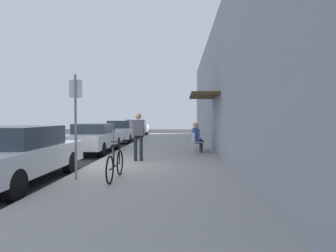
{
  "coord_description": "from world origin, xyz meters",
  "views": [
    {
      "loc": [
        3.01,
        -8.79,
        1.66
      ],
      "look_at": [
        2.24,
        7.22,
        1.17
      ],
      "focal_mm": 29.53,
      "sensor_mm": 36.0,
      "label": 1
    }
  ],
  "objects_px": {
    "street_sign": "(76,118)",
    "cafe_chair_1": "(195,139)",
    "parked_car_1": "(94,138)",
    "parked_car_0": "(17,154)",
    "pedestrian_standing": "(138,133)",
    "parking_meter": "(113,138)",
    "cafe_chair_0": "(196,141)",
    "parked_car_3": "(136,127)",
    "seated_patron_0": "(198,137)",
    "parked_car_2": "(121,131)",
    "seated_patron_1": "(196,135)",
    "bicycle_0": "(115,165)"
  },
  "relations": [
    {
      "from": "cafe_chair_1",
      "to": "pedestrian_standing",
      "type": "height_order",
      "value": "pedestrian_standing"
    },
    {
      "from": "parked_car_2",
      "to": "cafe_chair_0",
      "type": "bearing_deg",
      "value": -54.17
    },
    {
      "from": "parking_meter",
      "to": "seated_patron_0",
      "type": "distance_m",
      "value": 3.74
    },
    {
      "from": "parked_car_3",
      "to": "bicycle_0",
      "type": "distance_m",
      "value": 18.36
    },
    {
      "from": "pedestrian_standing",
      "to": "parked_car_0",
      "type": "bearing_deg",
      "value": -130.87
    },
    {
      "from": "parked_car_1",
      "to": "street_sign",
      "type": "relative_size",
      "value": 1.69
    },
    {
      "from": "parked_car_1",
      "to": "seated_patron_1",
      "type": "distance_m",
      "value": 4.83
    },
    {
      "from": "street_sign",
      "to": "parked_car_0",
      "type": "bearing_deg",
      "value": -179.53
    },
    {
      "from": "parked_car_2",
      "to": "parked_car_3",
      "type": "relative_size",
      "value": 1.0
    },
    {
      "from": "parked_car_3",
      "to": "parking_meter",
      "type": "bearing_deg",
      "value": -83.99
    },
    {
      "from": "bicycle_0",
      "to": "seated_patron_0",
      "type": "xyz_separation_m",
      "value": [
        2.36,
        5.29,
        0.34
      ]
    },
    {
      "from": "street_sign",
      "to": "seated_patron_1",
      "type": "bearing_deg",
      "value": 62.17
    },
    {
      "from": "parking_meter",
      "to": "cafe_chair_1",
      "type": "bearing_deg",
      "value": 40.63
    },
    {
      "from": "cafe_chair_1",
      "to": "seated_patron_1",
      "type": "height_order",
      "value": "seated_patron_1"
    },
    {
      "from": "parked_car_1",
      "to": "parked_car_2",
      "type": "bearing_deg",
      "value": 90.0
    },
    {
      "from": "parked_car_0",
      "to": "pedestrian_standing",
      "type": "height_order",
      "value": "pedestrian_standing"
    },
    {
      "from": "parked_car_3",
      "to": "seated_patron_1",
      "type": "relative_size",
      "value": 3.41
    },
    {
      "from": "parking_meter",
      "to": "cafe_chair_0",
      "type": "height_order",
      "value": "parking_meter"
    },
    {
      "from": "parked_car_3",
      "to": "seated_patron_0",
      "type": "relative_size",
      "value": 3.41
    },
    {
      "from": "parked_car_2",
      "to": "cafe_chair_1",
      "type": "xyz_separation_m",
      "value": [
        4.76,
        -5.65,
        -0.12
      ]
    },
    {
      "from": "street_sign",
      "to": "cafe_chair_1",
      "type": "xyz_separation_m",
      "value": [
        3.26,
        6.3,
        -1.02
      ]
    },
    {
      "from": "parked_car_0",
      "to": "pedestrian_standing",
      "type": "distance_m",
      "value": 3.98
    },
    {
      "from": "bicycle_0",
      "to": "parked_car_3",
      "type": "bearing_deg",
      "value": 97.72
    },
    {
      "from": "parking_meter",
      "to": "bicycle_0",
      "type": "distance_m",
      "value": 3.61
    },
    {
      "from": "parked_car_2",
      "to": "cafe_chair_0",
      "type": "height_order",
      "value": "parked_car_2"
    },
    {
      "from": "parking_meter",
      "to": "cafe_chair_0",
      "type": "distance_m",
      "value": 3.7
    },
    {
      "from": "seated_patron_0",
      "to": "seated_patron_1",
      "type": "distance_m",
      "value": 0.93
    },
    {
      "from": "parking_meter",
      "to": "street_sign",
      "type": "distance_m",
      "value": 3.63
    },
    {
      "from": "parked_car_2",
      "to": "bicycle_0",
      "type": "bearing_deg",
      "value": -78.27
    },
    {
      "from": "parked_car_3",
      "to": "street_sign",
      "type": "distance_m",
      "value": 18.35
    },
    {
      "from": "parked_car_2",
      "to": "seated_patron_1",
      "type": "relative_size",
      "value": 3.41
    },
    {
      "from": "seated_patron_1",
      "to": "parked_car_1",
      "type": "bearing_deg",
      "value": -176.88
    },
    {
      "from": "parked_car_2",
      "to": "cafe_chair_0",
      "type": "relative_size",
      "value": 5.06
    },
    {
      "from": "parking_meter",
      "to": "pedestrian_standing",
      "type": "height_order",
      "value": "pedestrian_standing"
    },
    {
      "from": "parking_meter",
      "to": "seated_patron_1",
      "type": "distance_m",
      "value": 4.27
    },
    {
      "from": "parked_car_3",
      "to": "cafe_chair_1",
      "type": "distance_m",
      "value": 12.88
    },
    {
      "from": "parked_car_3",
      "to": "seated_patron_0",
      "type": "bearing_deg",
      "value": -69.51
    },
    {
      "from": "parked_car_2",
      "to": "cafe_chair_1",
      "type": "bearing_deg",
      "value": -49.86
    },
    {
      "from": "parked_car_0",
      "to": "seated_patron_0",
      "type": "distance_m",
      "value": 7.22
    },
    {
      "from": "cafe_chair_0",
      "to": "pedestrian_standing",
      "type": "bearing_deg",
      "value": -132.46
    },
    {
      "from": "parked_car_2",
      "to": "bicycle_0",
      "type": "height_order",
      "value": "parked_car_2"
    },
    {
      "from": "parked_car_3",
      "to": "bicycle_0",
      "type": "bearing_deg",
      "value": -82.28
    },
    {
      "from": "cafe_chair_1",
      "to": "seated_patron_1",
      "type": "distance_m",
      "value": 0.2
    },
    {
      "from": "street_sign",
      "to": "cafe_chair_1",
      "type": "bearing_deg",
      "value": 62.63
    },
    {
      "from": "parked_car_3",
      "to": "parked_car_0",
      "type": "bearing_deg",
      "value": -90.0
    },
    {
      "from": "parked_car_3",
      "to": "bicycle_0",
      "type": "relative_size",
      "value": 2.57
    },
    {
      "from": "parked_car_2",
      "to": "parked_car_3",
      "type": "xyz_separation_m",
      "value": [
        0.0,
        6.32,
        0.01
      ]
    },
    {
      "from": "parked_car_1",
      "to": "seated_patron_1",
      "type": "height_order",
      "value": "seated_patron_1"
    },
    {
      "from": "parked_car_1",
      "to": "seated_patron_1",
      "type": "relative_size",
      "value": 3.41
    },
    {
      "from": "parked_car_1",
      "to": "parking_meter",
      "type": "height_order",
      "value": "parking_meter"
    }
  ]
}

